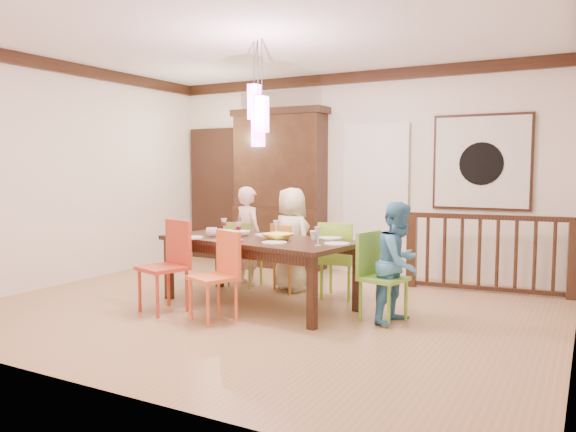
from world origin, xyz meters
The scene contains 36 objects.
floor centered at (0.00, 0.00, 0.00)m, with size 6.00×6.00×0.00m, color #A27F4E.
ceiling centered at (0.00, 0.00, 2.90)m, with size 6.00×6.00×0.00m, color white.
wall_back centered at (0.00, 2.50, 1.45)m, with size 6.00×6.00×0.00m, color silver.
wall_left centered at (-3.00, 0.00, 1.45)m, with size 5.00×5.00×0.00m, color silver.
crown_molding centered at (0.00, 0.00, 2.82)m, with size 6.00×5.00×0.16m, color black, non-canonical shape.
panel_door centered at (-2.40, 2.45, 1.05)m, with size 1.04×0.07×2.24m, color black.
white_doorway centered at (0.35, 2.46, 1.05)m, with size 0.97×0.05×2.22m, color silver.
painting centered at (1.80, 2.46, 1.60)m, with size 1.25×0.06×1.25m.
pendant_cluster centered at (-0.14, 0.08, 2.11)m, with size 0.27×0.21×1.14m.
dining_table centered at (-0.14, 0.08, 0.67)m, with size 2.32×1.32×0.75m.
chair_far_left centered at (-0.84, 0.87, 0.48)m, with size 0.40×0.40×0.84m.
chair_far_mid centered at (-0.15, 0.87, 0.48)m, with size 0.50×0.50×0.84m.
chair_far_right centered at (0.51, 0.81, 0.52)m, with size 0.45×0.45×0.90m.
chair_near_left centered at (-0.88, -0.67, 0.56)m, with size 0.55×0.55×0.97m.
chair_near_mid centered at (-0.21, -0.69, 0.51)m, with size 0.53×0.53×0.90m.
chair_end_right centered at (1.30, 0.10, 0.51)m, with size 0.48×0.48×0.89m.
china_hutch centered at (-1.13, 2.30, 1.21)m, with size 1.53×0.46×2.42m.
balustrade centered at (2.00, 1.95, 0.50)m, with size 1.99×0.28×0.96m.
person_far_left centered at (-0.83, 0.93, 0.64)m, with size 0.47×0.31×1.29m, color #FFCAC2.
person_far_mid centered at (-0.18, 0.91, 0.64)m, with size 0.63×0.41×1.28m, color beige.
person_end_right centered at (1.44, 0.13, 0.60)m, with size 0.58×0.45×1.20m, color teal.
serving_bowl centered at (0.12, 0.03, 0.79)m, with size 0.30×0.30×0.07m, color yellow.
small_bowl centered at (-0.42, 0.16, 0.78)m, with size 0.19×0.19×0.06m, color white.
cup_left centered at (-0.68, -0.06, 0.80)m, with size 0.13×0.13×0.10m, color silver.
cup_right centered at (0.47, 0.24, 0.80)m, with size 0.11×0.11×0.10m, color silver.
plate_far_left centered at (-0.87, 0.43, 0.76)m, with size 0.26×0.26×0.01m, color white.
plate_far_mid centered at (-0.20, 0.34, 0.76)m, with size 0.26×0.26×0.01m, color white.
plate_far_right centered at (0.57, 0.42, 0.76)m, with size 0.26×0.26×0.01m, color white.
plate_near_left centered at (-0.81, -0.27, 0.76)m, with size 0.26×0.26×0.01m, color white.
plate_near_mid centered at (0.22, -0.20, 0.76)m, with size 0.26×0.26×0.01m, color white.
plate_end_right centered at (0.82, 0.03, 0.76)m, with size 0.26×0.26×0.01m, color white.
wine_glass_a centered at (-0.69, 0.19, 0.84)m, with size 0.08×0.08×0.19m, color #590C19, non-canonical shape.
wine_glass_b centered at (-0.03, 0.27, 0.84)m, with size 0.08×0.08×0.19m, color silver, non-canonical shape.
wine_glass_c centered at (-0.28, -0.12, 0.84)m, with size 0.08×0.08×0.19m, color #590C19, non-canonical shape.
wine_glass_d centered at (0.68, -0.13, 0.84)m, with size 0.08×0.08×0.19m, color silver, non-canonical shape.
napkin centered at (-0.25, -0.27, 0.76)m, with size 0.18×0.14×0.01m, color #D83359.
Camera 1 is at (3.09, -5.18, 1.54)m, focal length 35.00 mm.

